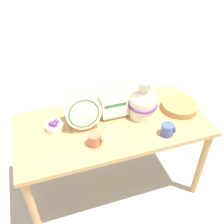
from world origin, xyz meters
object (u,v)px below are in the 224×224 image
wicker_charger_stack (179,106)px  mug_cobalt_glaze (168,129)px  ceramic_vase (143,101)px  dish_rack_square_plates (113,105)px  dish_rack_round_plates (83,113)px  mug_terracotta_glaze (95,139)px  fruit_bowl (54,126)px

wicker_charger_stack → mug_cobalt_glaze: 0.34m
ceramic_vase → dish_rack_square_plates: size_ratio=1.41×
ceramic_vase → wicker_charger_stack: 0.34m
dish_rack_round_plates → dish_rack_square_plates: bearing=15.1°
dish_rack_square_plates → mug_terracotta_glaze: 0.36m
dish_rack_square_plates → wicker_charger_stack: dish_rack_square_plates is taller
ceramic_vase → mug_cobalt_glaze: size_ratio=3.37×
mug_cobalt_glaze → ceramic_vase: bearing=108.0°
dish_rack_square_plates → mug_cobalt_glaze: dish_rack_square_plates is taller
ceramic_vase → wicker_charger_stack: size_ratio=1.13×
mug_terracotta_glaze → dish_rack_round_plates: bearing=97.7°
ceramic_vase → mug_terracotta_glaze: ceramic_vase is taller
wicker_charger_stack → fruit_bowl: bearing=176.3°
dish_rack_round_plates → dish_rack_square_plates: size_ratio=1.22×
mug_cobalt_glaze → mug_terracotta_glaze: same height
dish_rack_round_plates → wicker_charger_stack: bearing=-2.7°
wicker_charger_stack → fruit_bowl: fruit_bowl is taller
dish_rack_round_plates → wicker_charger_stack: dish_rack_round_plates is taller
dish_rack_round_plates → mug_terracotta_glaze: size_ratio=2.93×
dish_rack_square_plates → wicker_charger_stack: (0.53, -0.11, -0.06)m
dish_rack_round_plates → dish_rack_square_plates: 0.26m
mug_terracotta_glaze → fruit_bowl: mug_terracotta_glaze is taller
mug_cobalt_glaze → mug_terracotta_glaze: (-0.52, 0.07, 0.00)m
fruit_bowl → wicker_charger_stack: bearing=-3.7°
dish_rack_round_plates → mug_terracotta_glaze: bearing=-82.3°
wicker_charger_stack → mug_cobalt_glaze: size_ratio=2.99×
mug_terracotta_glaze → fruit_bowl: 0.34m
dish_rack_round_plates → mug_cobalt_glaze: bearing=-27.1°
mug_cobalt_glaze → fruit_bowl: mug_cobalt_glaze is taller
ceramic_vase → dish_rack_round_plates: bearing=177.7°
ceramic_vase → dish_rack_round_plates: ceramic_vase is taller
ceramic_vase → mug_cobalt_glaze: 0.29m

